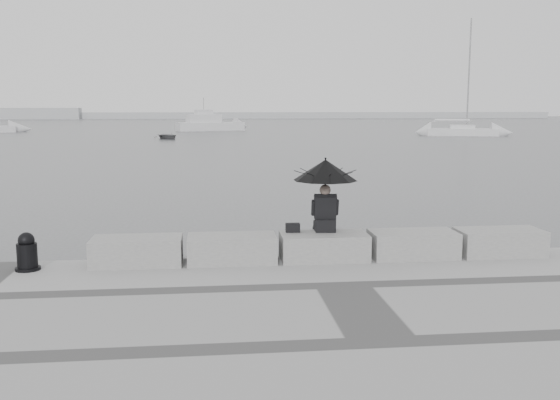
{
  "coord_description": "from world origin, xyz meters",
  "views": [
    {
      "loc": [
        -2.03,
        -11.57,
        3.33
      ],
      "look_at": [
        -0.44,
        3.0,
        1.11
      ],
      "focal_mm": 40.0,
      "sensor_mm": 36.0,
      "label": 1
    }
  ],
  "objects": [
    {
      "name": "mooring_bollard",
      "position": [
        -5.25,
        -0.63,
        0.79
      ],
      "size": [
        0.43,
        0.43,
        0.68
      ],
      "color": "black",
      "rests_on": "promenade"
    },
    {
      "name": "stone_block_right",
      "position": [
        1.7,
        -0.45,
        0.75
      ],
      "size": [
        1.6,
        0.8,
        0.5
      ],
      "primitive_type": "cube",
      "color": "slate",
      "rests_on": "promenade"
    },
    {
      "name": "motor_cruiser",
      "position": [
        -2.2,
        73.68,
        0.89
      ],
      "size": [
        9.3,
        5.08,
        4.5
      ],
      "rotation": [
        0.0,
        0.0,
        0.27
      ],
      "color": "silver",
      "rests_on": "ground"
    },
    {
      "name": "seated_person",
      "position": [
        0.05,
        -0.24,
        2.01
      ],
      "size": [
        1.2,
        1.2,
        1.39
      ],
      "rotation": [
        0.0,
        0.0,
        -0.1
      ],
      "color": "black",
      "rests_on": "stone_block_centre"
    },
    {
      "name": "dinghy",
      "position": [
        -6.45,
        52.65,
        0.28
      ],
      "size": [
        3.61,
        2.75,
        0.56
      ],
      "primitive_type": "imported",
      "rotation": [
        0.0,
        0.0,
        0.46
      ],
      "color": "slate",
      "rests_on": "ground"
    },
    {
      "name": "stone_block_far_left",
      "position": [
        -3.4,
        -0.45,
        0.75
      ],
      "size": [
        1.6,
        0.8,
        0.5
      ],
      "primitive_type": "cube",
      "color": "slate",
      "rests_on": "promenade"
    },
    {
      "name": "bag",
      "position": [
        -0.56,
        -0.26,
        1.08
      ],
      "size": [
        0.26,
        0.15,
        0.17
      ],
      "primitive_type": "cube",
      "color": "black",
      "rests_on": "stone_block_centre"
    },
    {
      "name": "sailboat_right",
      "position": [
        25.96,
        56.15,
        0.53
      ],
      "size": [
        7.99,
        4.62,
        12.9
      ],
      "rotation": [
        0.0,
        0.0,
        -0.31
      ],
      "color": "silver",
      "rests_on": "ground"
    },
    {
      "name": "stone_block_left",
      "position": [
        -1.7,
        -0.45,
        0.75
      ],
      "size": [
        1.6,
        0.8,
        0.5
      ],
      "primitive_type": "cube",
      "color": "slate",
      "rests_on": "promenade"
    },
    {
      "name": "stone_block_far_right",
      "position": [
        3.4,
        -0.45,
        0.75
      ],
      "size": [
        1.6,
        0.8,
        0.5
      ],
      "primitive_type": "cube",
      "color": "slate",
      "rests_on": "promenade"
    },
    {
      "name": "ground",
      "position": [
        0.0,
        0.0,
        0.0
      ],
      "size": [
        360.0,
        360.0,
        0.0
      ],
      "primitive_type": "plane",
      "color": "#414345",
      "rests_on": "ground"
    },
    {
      "name": "distant_landmass",
      "position": [
        -8.14,
        154.51,
        0.9
      ],
      "size": [
        180.0,
        8.0,
        2.8
      ],
      "color": "#ABADB0",
      "rests_on": "ground"
    },
    {
      "name": "stone_block_centre",
      "position": [
        0.0,
        -0.45,
        0.75
      ],
      "size": [
        1.6,
        0.8,
        0.5
      ],
      "primitive_type": "cube",
      "color": "slate",
      "rests_on": "promenade"
    }
  ]
}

